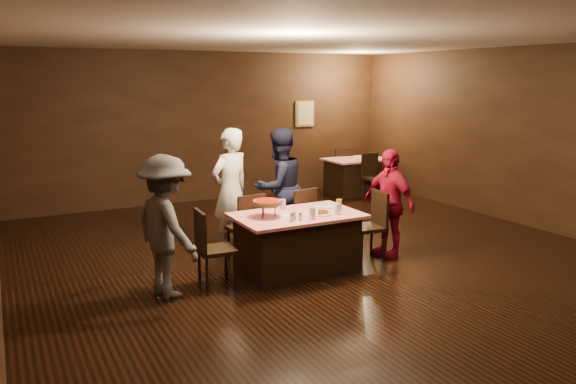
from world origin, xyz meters
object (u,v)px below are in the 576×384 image
object	(u,v)px
plate_empty	(328,207)
glass_front_left	(312,213)
glass_back	(283,204)
chair_end_left	(216,248)
chair_end_right	(367,226)
chair_back_near	(375,177)
glass_front_right	(338,209)
pizza_stand	(267,203)
diner_red_shirt	(389,203)
chair_back_far	(340,168)
glass_amber	(339,205)
diner_navy_hoodie	(279,187)
back_table	(356,176)
chair_far_right	(296,220)
main_table	(297,243)
diner_grey_knit	(166,227)
chair_far_left	(245,227)
diner_white_jacket	(230,190)

from	to	relation	value
plate_empty	glass_front_left	bearing A→B (deg)	-138.01
glass_back	glass_front_left	bearing A→B (deg)	-80.54
chair_end_left	chair_end_right	bearing A→B (deg)	-86.43
chair_back_near	glass_front_right	size ratio (longest dim) A/B	6.79
chair_back_near	glass_front_left	world-z (taller)	chair_back_near
chair_end_right	pizza_stand	world-z (taller)	pizza_stand
chair_end_left	diner_red_shirt	distance (m)	2.58
chair_back_far	glass_amber	size ratio (longest dim) A/B	6.79
glass_front_left	glass_front_right	bearing A→B (deg)	7.13
chair_back_far	diner_navy_hoodie	world-z (taller)	diner_navy_hoodie
back_table	chair_far_right	size ratio (longest dim) A/B	1.37
plate_empty	glass_front_right	world-z (taller)	glass_front_right
pizza_stand	chair_end_left	bearing A→B (deg)	-175.91
main_table	diner_grey_knit	size ratio (longest dim) A/B	0.98
main_table	glass_front_left	bearing A→B (deg)	-80.54
diner_red_shirt	glass_amber	xyz separation A→B (m)	(-0.87, -0.06, 0.08)
diner_grey_knit	chair_end_right	bearing A→B (deg)	-104.86
pizza_stand	glass_front_right	bearing A→B (deg)	-19.44
diner_grey_knit	glass_front_left	bearing A→B (deg)	-114.48
main_table	glass_back	distance (m)	0.55
chair_far_left	chair_end_left	xyz separation A→B (m)	(-0.70, -0.75, 0.00)
glass_front_left	chair_end_right	bearing A→B (deg)	15.95
glass_front_left	diner_grey_knit	bearing A→B (deg)	170.63
chair_back_near	diner_white_jacket	xyz separation A→B (m)	(-3.94, -1.86, 0.42)
chair_back_far	pizza_stand	distance (m)	5.89
back_table	glass_amber	world-z (taller)	glass_amber
back_table	diner_white_jacket	xyz separation A→B (m)	(-3.94, -2.56, 0.51)
diner_grey_knit	plate_empty	distance (m)	2.25
diner_red_shirt	pizza_stand	bearing A→B (deg)	-100.40
glass_amber	glass_front_left	bearing A→B (deg)	-155.56
chair_back_near	glass_amber	bearing A→B (deg)	-134.79
pizza_stand	glass_amber	distance (m)	1.01
chair_back_near	pizza_stand	xyz separation A→B (m)	(-3.93, -3.06, 0.48)
chair_end_right	diner_red_shirt	world-z (taller)	diner_red_shirt
diner_white_jacket	glass_front_right	size ratio (longest dim) A/B	12.75
diner_grey_knit	pizza_stand	world-z (taller)	diner_grey_knit
chair_end_right	glass_front_right	bearing A→B (deg)	-62.26
chair_far_right	glass_back	world-z (taller)	chair_far_right
diner_red_shirt	glass_front_right	distance (m)	1.05
diner_white_jacket	glass_front_right	bearing A→B (deg)	99.49
diner_navy_hoodie	glass_amber	bearing A→B (deg)	89.30
chair_end_right	glass_front_right	world-z (taller)	chair_end_right
diner_white_jacket	back_table	bearing A→B (deg)	-167.04
main_table	diner_grey_knit	distance (m)	1.75
glass_front_right	glass_amber	xyz separation A→B (m)	(0.15, 0.20, 0.00)
chair_back_near	diner_red_shirt	bearing A→B (deg)	-125.66
chair_back_near	pizza_stand	distance (m)	5.01
chair_back_near	glass_amber	world-z (taller)	chair_back_near
main_table	glass_front_right	xyz separation A→B (m)	(0.45, -0.25, 0.46)
chair_far_left	chair_end_right	bearing A→B (deg)	147.34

